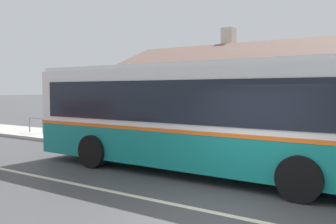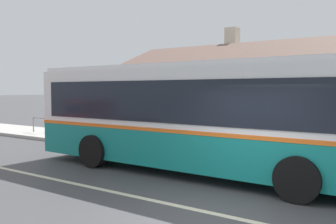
% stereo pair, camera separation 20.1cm
% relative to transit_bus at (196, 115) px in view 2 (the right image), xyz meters
% --- Properties ---
extents(ground_plane, '(300.00, 300.00, 0.00)m').
position_rel_transit_bus_xyz_m(ground_plane, '(2.30, -2.90, -1.67)').
color(ground_plane, '#424244').
extents(sidewalk_far, '(60.00, 3.00, 0.15)m').
position_rel_transit_bus_xyz_m(sidewalk_far, '(2.30, 3.10, -1.59)').
color(sidewalk_far, '#ADAAA3').
rests_on(sidewalk_far, ground).
extents(lane_divider_stripe, '(60.00, 0.16, 0.01)m').
position_rel_transit_bus_xyz_m(lane_divider_stripe, '(2.30, -2.90, -1.66)').
color(lane_divider_stripe, beige).
rests_on(lane_divider_stripe, ground).
extents(transit_bus, '(10.67, 2.84, 3.10)m').
position_rel_transit_bus_xyz_m(transit_bus, '(0.00, 0.00, 0.00)').
color(transit_bus, '#147F7A').
rests_on(transit_bus, ground).
extents(bench_by_building, '(1.66, 0.51, 0.94)m').
position_rel_transit_bus_xyz_m(bench_by_building, '(-7.67, 2.40, -1.10)').
color(bench_by_building, brown).
rests_on(bench_by_building, sidewalk_far).
extents(bench_down_street, '(1.64, 0.51, 0.94)m').
position_rel_transit_bus_xyz_m(bench_down_street, '(-3.78, 2.72, -1.10)').
color(bench_down_street, brown).
rests_on(bench_down_street, sidewalk_far).
extents(bike_rack, '(1.16, 0.06, 0.78)m').
position_rel_transit_bus_xyz_m(bike_rack, '(-11.18, 2.82, -0.98)').
color(bike_rack, slate).
rests_on(bike_rack, sidewalk_far).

